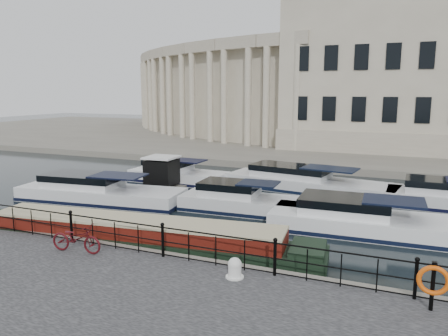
# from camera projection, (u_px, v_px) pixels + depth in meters

# --- Properties ---
(ground_plane) EXTENTS (160.00, 160.00, 0.00)m
(ground_plane) POSITION_uv_depth(u_px,v_px,m) (193.00, 250.00, 17.25)
(ground_plane) COLOR black
(ground_plane) RESTS_ON ground
(far_bank) EXTENTS (120.00, 42.00, 0.55)m
(far_bank) POSITION_uv_depth(u_px,v_px,m) (339.00, 140.00, 52.58)
(far_bank) COLOR #6B665B
(far_bank) RESTS_ON ground_plane
(railing) EXTENTS (24.14, 0.14, 1.22)m
(railing) POSITION_uv_depth(u_px,v_px,m) (163.00, 239.00, 14.99)
(railing) COLOR black
(railing) RESTS_ON near_quay
(civic_building) EXTENTS (53.55, 31.84, 16.85)m
(civic_building) POSITION_uv_depth(u_px,v_px,m) (327.00, 82.00, 47.87)
(civic_building) COLOR #ADA38C
(civic_building) RESTS_ON far_bank
(bicycle) EXTENTS (2.01, 0.88, 1.03)m
(bicycle) POSITION_uv_depth(u_px,v_px,m) (76.00, 238.00, 15.43)
(bicycle) COLOR #480C11
(bicycle) RESTS_ON near_quay
(mooring_bollard) EXTENTS (0.57, 0.57, 0.64)m
(mooring_bollard) POSITION_uv_depth(u_px,v_px,m) (235.00, 268.00, 13.37)
(mooring_bollard) COLOR silver
(mooring_bollard) RESTS_ON near_quay
(life_ring_post) EXTENTS (0.82, 0.21, 1.33)m
(life_ring_post) POSITION_uv_depth(u_px,v_px,m) (433.00, 281.00, 11.23)
(life_ring_post) COLOR black
(life_ring_post) RESTS_ON near_quay
(narrowboat) EXTENTS (15.27, 3.73, 1.55)m
(narrowboat) POSITION_uv_depth(u_px,v_px,m) (134.00, 239.00, 17.43)
(narrowboat) COLOR black
(narrowboat) RESTS_ON ground_plane
(harbour_hut) EXTENTS (2.74, 2.33, 2.16)m
(harbour_hut) POSITION_uv_depth(u_px,v_px,m) (162.00, 174.00, 27.68)
(harbour_hut) COLOR #6B665B
(harbour_hut) RESTS_ON ground_plane
(cabin_cruisers) EXTENTS (26.11, 11.23, 1.99)m
(cabin_cruisers) POSITION_uv_depth(u_px,v_px,m) (260.00, 196.00, 24.57)
(cabin_cruisers) COLOR silver
(cabin_cruisers) RESTS_ON ground_plane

